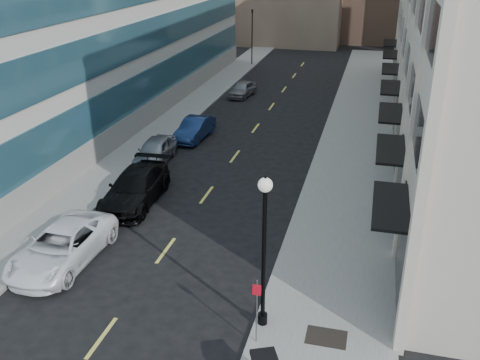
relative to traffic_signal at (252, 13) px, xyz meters
The scene contains 13 objects.
sidewalk_right 31.38m from the traffic_signal, 65.10° to the right, with size 5.00×80.00×0.15m, color gray.
sidewalk_left 28.58m from the traffic_signal, 92.05° to the right, with size 3.00×80.00×0.15m, color gray.
grate_far 46.43m from the traffic_signal, 73.49° to the right, with size 1.40×1.00×0.01m, color black.
road_centerline 32.00m from the traffic_signal, 79.94° to the right, with size 0.15×68.20×0.01m.
traffic_signal is the anchor object (origin of this frame).
car_white_van 42.32m from the traffic_signal, 87.77° to the right, with size 2.66×5.78×1.61m, color white.
car_black_pickup 36.19m from the traffic_signal, 86.52° to the right, with size 2.41×5.93×1.72m, color black.
car_silver_sedan 30.64m from the traffic_signal, 88.22° to the right, with size 1.82×4.52×1.54m, color #919599.
car_blue_sedan 25.93m from the traffic_signal, 85.75° to the right, with size 1.56×4.48×1.47m, color navy.
car_grey_sedan 14.49m from the traffic_signal, 80.25° to the right, with size 1.58×3.92×1.33m, color gray.
lamppost 45.36m from the traffic_signal, 76.21° to the right, with size 0.48×0.48×5.80m.
sign_post 46.46m from the traffic_signal, 76.51° to the right, with size 0.29×0.06×2.48m.
urn_planter 36.82m from the traffic_signal, 65.54° to the right, with size 0.59×0.59×0.81m.
Camera 1 is at (8.38, -11.13, 12.55)m, focal length 40.00 mm.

